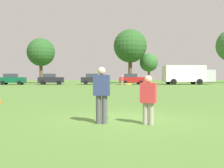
{
  "coord_description": "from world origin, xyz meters",
  "views": [
    {
      "loc": [
        -1.22,
        -8.79,
        1.42
      ],
      "look_at": [
        -0.42,
        0.04,
        1.17
      ],
      "focal_mm": 43.98,
      "sensor_mm": 36.0,
      "label": 1
    }
  ],
  "objects_px": {
    "parked_car_near_right": "(132,79)",
    "bystander_far_jogger": "(122,80)",
    "parked_car_center": "(51,79)",
    "frisbee": "(127,84)",
    "player_thrower": "(102,92)",
    "parked_car_mid_left": "(12,79)",
    "parked_car_mid_right": "(93,79)",
    "player_defender": "(148,97)",
    "box_truck": "(187,74)"
  },
  "relations": [
    {
      "from": "parked_car_center",
      "to": "box_truck",
      "type": "height_order",
      "value": "box_truck"
    },
    {
      "from": "player_defender",
      "to": "bystander_far_jogger",
      "type": "distance_m",
      "value": 31.86
    },
    {
      "from": "box_truck",
      "to": "frisbee",
      "type": "bearing_deg",
      "value": -113.14
    },
    {
      "from": "frisbee",
      "to": "box_truck",
      "type": "height_order",
      "value": "box_truck"
    },
    {
      "from": "parked_car_mid_right",
      "to": "bystander_far_jogger",
      "type": "relative_size",
      "value": 2.75
    },
    {
      "from": "parked_car_mid_left",
      "to": "parked_car_mid_right",
      "type": "relative_size",
      "value": 1.0
    },
    {
      "from": "parked_car_center",
      "to": "parked_car_mid_right",
      "type": "bearing_deg",
      "value": -0.92
    },
    {
      "from": "frisbee",
      "to": "box_truck",
      "type": "distance_m",
      "value": 39.6
    },
    {
      "from": "player_defender",
      "to": "parked_car_center",
      "type": "relative_size",
      "value": 0.34
    },
    {
      "from": "parked_car_mid_right",
      "to": "player_defender",
      "type": "bearing_deg",
      "value": -88.8
    },
    {
      "from": "parked_car_mid_left",
      "to": "parked_car_center",
      "type": "bearing_deg",
      "value": 0.76
    },
    {
      "from": "parked_car_center",
      "to": "box_truck",
      "type": "relative_size",
      "value": 0.5
    },
    {
      "from": "player_defender",
      "to": "bystander_far_jogger",
      "type": "bearing_deg",
      "value": 84.04
    },
    {
      "from": "parked_car_mid_left",
      "to": "parked_car_center",
      "type": "xyz_separation_m",
      "value": [
        6.28,
        0.08,
        0.0
      ]
    },
    {
      "from": "parked_car_mid_right",
      "to": "parked_car_mid_left",
      "type": "bearing_deg",
      "value": 179.87
    },
    {
      "from": "player_defender",
      "to": "parked_car_center",
      "type": "distance_m",
      "value": 39.41
    },
    {
      "from": "parked_car_mid_right",
      "to": "parked_car_near_right",
      "type": "distance_m",
      "value": 6.58
    },
    {
      "from": "player_thrower",
      "to": "parked_car_center",
      "type": "height_order",
      "value": "parked_car_center"
    },
    {
      "from": "player_defender",
      "to": "frisbee",
      "type": "xyz_separation_m",
      "value": [
        -0.55,
        0.47,
        0.38
      ]
    },
    {
      "from": "frisbee",
      "to": "player_thrower",
      "type": "bearing_deg",
      "value": -167.59
    },
    {
      "from": "player_defender",
      "to": "box_truck",
      "type": "xyz_separation_m",
      "value": [
        15.01,
        36.88,
        0.95
      ]
    },
    {
      "from": "player_defender",
      "to": "frisbee",
      "type": "bearing_deg",
      "value": 139.49
    },
    {
      "from": "player_thrower",
      "to": "parked_car_center",
      "type": "bearing_deg",
      "value": 99.59
    },
    {
      "from": "player_defender",
      "to": "bystander_far_jogger",
      "type": "relative_size",
      "value": 0.93
    },
    {
      "from": "parked_car_mid_left",
      "to": "player_thrower",
      "type": "bearing_deg",
      "value": -71.56
    },
    {
      "from": "player_thrower",
      "to": "parked_car_mid_left",
      "type": "relative_size",
      "value": 0.4
    },
    {
      "from": "parked_car_mid_left",
      "to": "box_truck",
      "type": "relative_size",
      "value": 0.5
    },
    {
      "from": "player_thrower",
      "to": "parked_car_near_right",
      "type": "relative_size",
      "value": 0.4
    },
    {
      "from": "parked_car_mid_left",
      "to": "parked_car_mid_right",
      "type": "bearing_deg",
      "value": -0.13
    },
    {
      "from": "parked_car_center",
      "to": "parked_car_near_right",
      "type": "height_order",
      "value": "same"
    },
    {
      "from": "parked_car_mid_left",
      "to": "player_defender",
      "type": "bearing_deg",
      "value": -69.9
    },
    {
      "from": "parked_car_near_right",
      "to": "player_defender",
      "type": "bearing_deg",
      "value": -98.57
    },
    {
      "from": "player_thrower",
      "to": "box_truck",
      "type": "xyz_separation_m",
      "value": [
        16.36,
        36.59,
        0.8
      ]
    },
    {
      "from": "parked_car_near_right",
      "to": "parked_car_center",
      "type": "bearing_deg",
      "value": 178.84
    },
    {
      "from": "frisbee",
      "to": "bystander_far_jogger",
      "type": "distance_m",
      "value": 31.46
    },
    {
      "from": "frisbee",
      "to": "player_defender",
      "type": "bearing_deg",
      "value": -40.51
    },
    {
      "from": "parked_car_center",
      "to": "parked_car_mid_right",
      "type": "height_order",
      "value": "same"
    },
    {
      "from": "player_defender",
      "to": "parked_car_mid_right",
      "type": "distance_m",
      "value": 38.52
    },
    {
      "from": "player_defender",
      "to": "parked_car_mid_left",
      "type": "distance_m",
      "value": 41.05
    },
    {
      "from": "parked_car_mid_left",
      "to": "frisbee",
      "type": "bearing_deg",
      "value": -70.4
    },
    {
      "from": "frisbee",
      "to": "parked_car_mid_right",
      "type": "xyz_separation_m",
      "value": [
        -0.26,
        38.05,
        -0.26
      ]
    },
    {
      "from": "player_thrower",
      "to": "bystander_far_jogger",
      "type": "height_order",
      "value": "player_thrower"
    },
    {
      "from": "frisbee",
      "to": "parked_car_mid_right",
      "type": "relative_size",
      "value": 0.06
    },
    {
      "from": "parked_car_near_right",
      "to": "box_truck",
      "type": "height_order",
      "value": "box_truck"
    },
    {
      "from": "player_defender",
      "to": "parked_car_center",
      "type": "height_order",
      "value": "parked_car_center"
    },
    {
      "from": "parked_car_near_right",
      "to": "bystander_far_jogger",
      "type": "distance_m",
      "value": 7.11
    },
    {
      "from": "parked_car_mid_left",
      "to": "parked_car_center",
      "type": "distance_m",
      "value": 6.28
    },
    {
      "from": "player_thrower",
      "to": "player_defender",
      "type": "bearing_deg",
      "value": -12.29
    },
    {
      "from": "frisbee",
      "to": "bystander_far_jogger",
      "type": "bearing_deg",
      "value": 82.96
    },
    {
      "from": "parked_car_near_right",
      "to": "player_thrower",
      "type": "bearing_deg",
      "value": -100.61
    }
  ]
}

